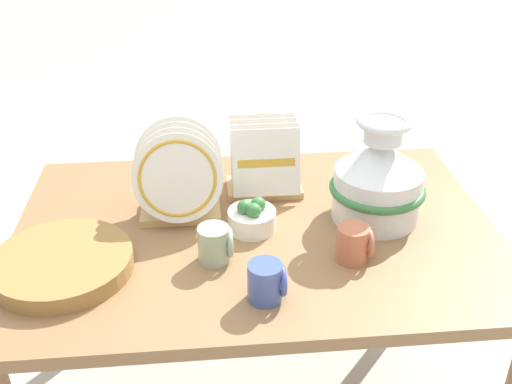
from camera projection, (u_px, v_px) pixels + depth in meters
The scene contains 9 objects.
display_table at pixel (256, 253), 1.66m from camera, with size 1.30×0.89×0.74m.
ceramic_vase at pixel (378, 178), 1.61m from camera, with size 0.26×0.26×0.30m.
dish_rack_round_plates at pixel (179, 181), 1.62m from camera, with size 0.24×0.19×0.26m.
dish_rack_square_plates at pixel (264, 167), 1.76m from camera, with size 0.22×0.17×0.21m.
wicker_charger_stack at pixel (62, 263), 1.44m from camera, with size 0.34×0.34×0.04m.
mug_cobalt_glaze at pixel (267, 282), 1.34m from camera, with size 0.09×0.08×0.09m.
mug_terracotta_glaze at pixel (354, 243), 1.47m from camera, with size 0.09×0.08×0.09m.
mug_sage_glaze at pixel (216, 244), 1.47m from camera, with size 0.09×0.08×0.09m.
fruit_bowl at pixel (252, 218), 1.60m from camera, with size 0.13×0.13×0.09m.
Camera 1 is at (-0.13, -1.36, 1.63)m, focal length 42.00 mm.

